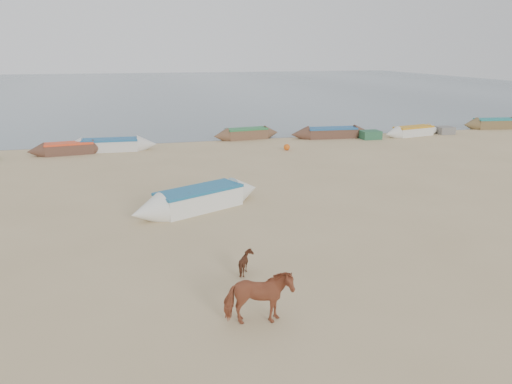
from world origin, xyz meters
TOP-DOWN VIEW (x-y plane):
  - ground at (0.00, 0.00)m, footprint 140.00×140.00m
  - sea at (0.00, 82.00)m, footprint 160.00×160.00m
  - cow_adult at (-2.14, -4.49)m, footprint 1.82×1.01m
  - calf_front at (-2.35, 4.97)m, footprint 0.96×0.88m
  - calf_right at (-1.74, -1.57)m, footprint 0.62×0.72m
  - near_canoe at (-2.21, 5.34)m, footprint 6.46×4.12m
  - waterline_canoes at (-0.10, 20.80)m, footprint 56.71×4.62m
  - beach_clutter at (3.29, 19.86)m, footprint 42.00×4.59m

SIDE VIEW (x-z plane):
  - ground at x=0.00m, z-range 0.00..0.00m
  - sea at x=0.00m, z-range 0.01..0.01m
  - beach_clutter at x=3.29m, z-range -0.02..0.62m
  - calf_right at x=-1.74m, z-range 0.00..0.73m
  - waterline_canoes at x=-0.10m, z-range -0.02..0.87m
  - near_canoe at x=-2.21m, z-range 0.00..0.95m
  - calf_front at x=-2.35m, z-range 0.00..0.97m
  - cow_adult at x=-2.14m, z-range 0.00..1.47m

